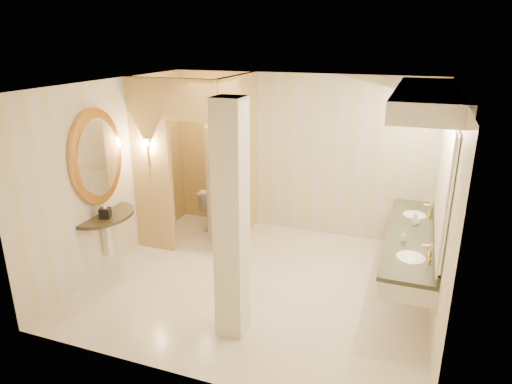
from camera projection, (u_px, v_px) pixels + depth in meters
floor at (258, 282)px, 6.37m from camera, size 4.50×4.50×0.00m
ceiling at (259, 85)px, 5.49m from camera, size 4.50×4.50×0.00m
wall_back at (298, 155)px, 7.71m from camera, size 4.50×0.02×2.70m
wall_front at (185, 257)px, 4.15m from camera, size 4.50×0.02×2.70m
wall_left at (114, 174)px, 6.66m from camera, size 0.02×4.00×2.70m
wall_right at (444, 213)px, 5.20m from camera, size 0.02×4.00×2.70m
toilet_closet at (211, 162)px, 7.14m from camera, size 1.50×1.55×2.70m
wall_sconce at (147, 144)px, 6.81m from camera, size 0.14×0.14×0.42m
vanity at (422, 177)px, 5.55m from camera, size 0.75×2.76×2.09m
console_shelf at (99, 182)px, 6.31m from camera, size 1.02×1.02×1.96m
pillar at (231, 223)px, 4.91m from camera, size 0.31×0.31×2.70m
tissue_box at (105, 213)px, 6.29m from camera, size 0.18×0.18×0.14m
toilet at (216, 206)px, 8.15m from camera, size 0.50×0.78×0.75m
soap_bottle_a at (404, 236)px, 5.59m from camera, size 0.07×0.07×0.12m
soap_bottle_b at (416, 220)px, 6.07m from camera, size 0.12×0.12×0.12m
soap_bottle_c at (415, 218)px, 6.05m from camera, size 0.08×0.08×0.20m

